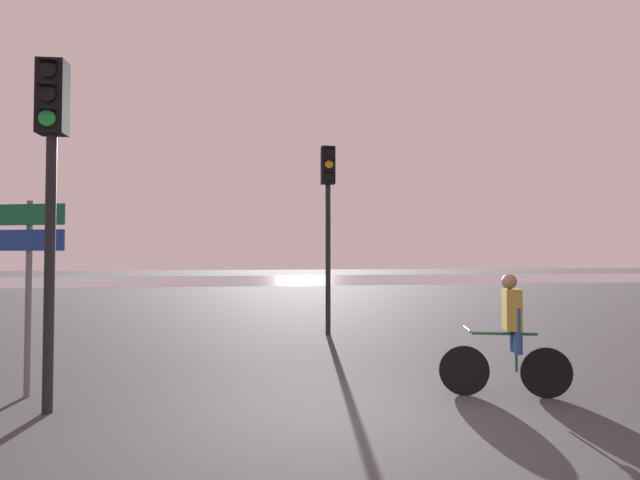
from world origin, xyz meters
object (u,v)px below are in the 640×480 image
object	(u,v)px
traffic_light_near_left	(51,166)
traffic_light_center	(328,204)
direction_sign_post	(28,261)
cyclist	(509,334)

from	to	relation	value
traffic_light_near_left	traffic_light_center	distance (m)	6.81
traffic_light_near_left	direction_sign_post	world-z (taller)	traffic_light_near_left
traffic_light_near_left	cyclist	world-z (taller)	traffic_light_near_left
traffic_light_near_left	traffic_light_center	size ratio (longest dim) A/B	0.95
direction_sign_post	cyclist	distance (m)	6.47
traffic_light_center	cyclist	bearing A→B (deg)	104.26
cyclist	traffic_light_near_left	bearing A→B (deg)	103.98
traffic_light_center	direction_sign_post	distance (m)	6.75
traffic_light_center	direction_sign_post	bearing A→B (deg)	42.16
direction_sign_post	cyclist	bearing A→B (deg)	-170.57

